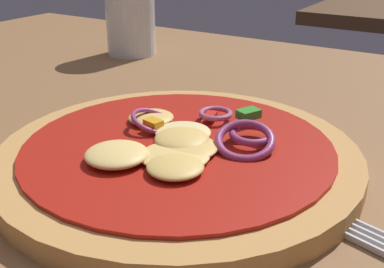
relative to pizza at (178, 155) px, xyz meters
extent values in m
cube|color=brown|center=(0.01, -0.04, -0.03)|extent=(1.29, 0.97, 0.03)
cylinder|color=tan|center=(0.00, 0.00, 0.00)|extent=(0.27, 0.27, 0.02)
cylinder|color=#A81C11|center=(0.00, 0.00, 0.01)|extent=(0.23, 0.23, 0.00)
ellipsoid|color=#EFCC72|center=(-0.02, -0.05, 0.01)|extent=(0.04, 0.04, 0.01)
ellipsoid|color=#E5BC60|center=(0.02, -0.04, 0.01)|extent=(0.04, 0.04, 0.01)
ellipsoid|color=#E5BC60|center=(0.00, 0.00, 0.01)|extent=(0.04, 0.04, 0.01)
ellipsoid|color=#F4DB8E|center=(0.00, 0.01, 0.01)|extent=(0.04, 0.04, 0.01)
ellipsoid|color=#E5BC60|center=(0.02, -0.01, 0.01)|extent=(0.05, 0.05, 0.01)
ellipsoid|color=#E5BC60|center=(-0.04, 0.03, 0.01)|extent=(0.04, 0.04, 0.01)
ellipsoid|color=#EFCC72|center=(0.02, -0.02, 0.01)|extent=(0.05, 0.05, 0.01)
torus|color=#93386B|center=(-0.03, 0.02, 0.01)|extent=(0.05, 0.05, 0.02)
torus|color=#B25984|center=(0.00, 0.06, 0.01)|extent=(0.03, 0.03, 0.00)
torus|color=#93386B|center=(0.05, 0.03, 0.02)|extent=(0.05, 0.05, 0.01)
torus|color=#93386B|center=(0.05, 0.02, 0.02)|extent=(0.06, 0.06, 0.02)
cube|color=orange|center=(-0.03, 0.01, 0.02)|extent=(0.02, 0.01, 0.01)
cube|color=red|center=(0.00, 0.05, 0.01)|extent=(0.01, 0.01, 0.00)
cube|color=#2D8C28|center=(0.03, 0.06, 0.02)|extent=(0.02, 0.02, 0.01)
cube|color=silver|center=(0.15, -0.01, -0.01)|extent=(0.04, 0.01, 0.00)
cube|color=silver|center=(0.15, -0.02, -0.01)|extent=(0.04, 0.01, 0.00)
cube|color=silver|center=(0.15, -0.02, -0.01)|extent=(0.04, 0.01, 0.00)
cube|color=silver|center=(0.15, -0.03, -0.01)|extent=(0.04, 0.01, 0.00)
cylinder|color=silver|center=(-0.25, 0.26, 0.05)|extent=(0.07, 0.07, 0.12)
cylinder|color=#9E510F|center=(-0.25, 0.26, 0.02)|extent=(0.06, 0.06, 0.06)
cylinder|color=white|center=(-0.25, 0.26, 0.06)|extent=(0.06, 0.06, 0.02)
camera|label=1|loc=(0.18, -0.27, 0.16)|focal=44.54mm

